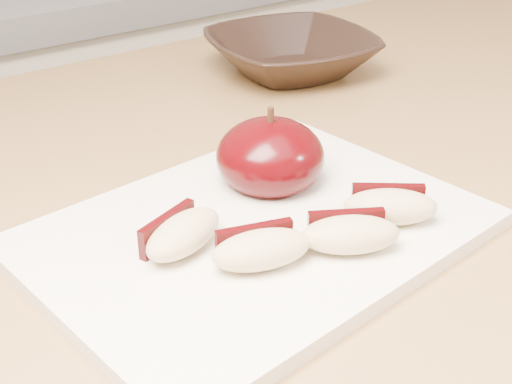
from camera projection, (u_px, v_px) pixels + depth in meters
cutting_board at (256, 233)px, 0.47m from camera, size 0.30×0.24×0.01m
apple_half at (270, 157)px, 0.51m from camera, size 0.10×0.10×0.07m
apple_wedge_a at (182, 233)px, 0.44m from camera, size 0.07×0.05×0.02m
apple_wedge_b at (261, 248)px, 0.42m from camera, size 0.07×0.05×0.02m
apple_wedge_c at (350, 233)px, 0.44m from camera, size 0.07×0.06×0.02m
apple_wedge_d at (390, 206)px, 0.47m from camera, size 0.07×0.06×0.02m
bowl at (291, 54)px, 0.75m from camera, size 0.20×0.20×0.04m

